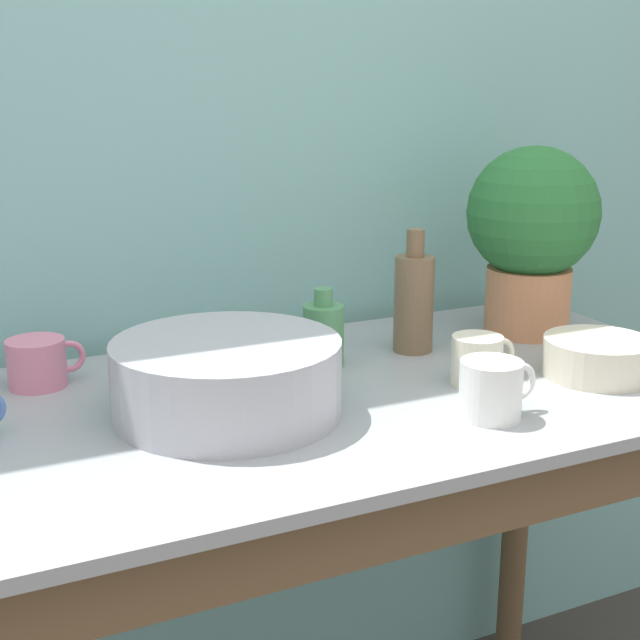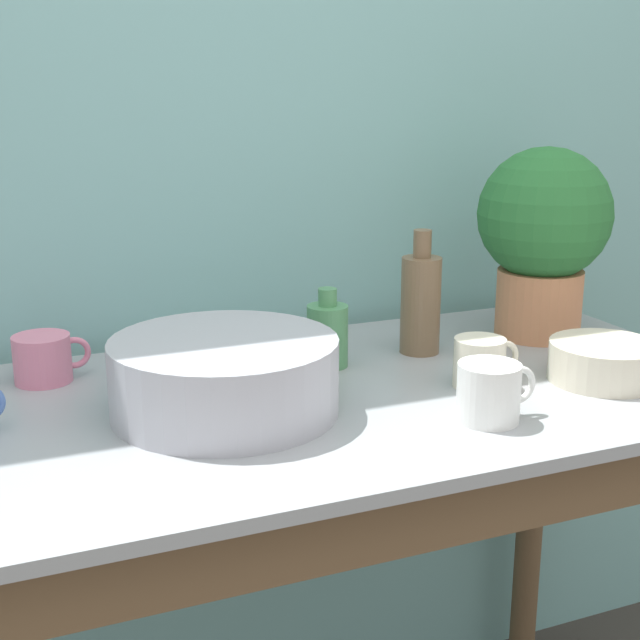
% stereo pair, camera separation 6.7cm
% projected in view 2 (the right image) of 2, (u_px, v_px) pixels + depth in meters
% --- Properties ---
extents(wall_back, '(6.00, 0.05, 2.40)m').
position_uv_depth(wall_back, '(237.00, 161.00, 1.67)').
color(wall_back, '#7AB2B2').
rests_on(wall_back, ground_plane).
extents(counter_table, '(1.40, 0.70, 0.87)m').
position_uv_depth(counter_table, '(326.00, 498.00, 1.42)').
color(counter_table, brown).
rests_on(counter_table, ground_plane).
extents(potted_plant, '(0.25, 0.25, 0.36)m').
position_uv_depth(potted_plant, '(544.00, 230.00, 1.66)').
color(potted_plant, tan).
rests_on(potted_plant, counter_table).
extents(bowl_wash_large, '(0.34, 0.34, 0.11)m').
position_uv_depth(bowl_wash_large, '(225.00, 376.00, 1.31)').
color(bowl_wash_large, '#A8A8B2').
rests_on(bowl_wash_large, counter_table).
extents(bottle_tall, '(0.07, 0.07, 0.22)m').
position_uv_depth(bottle_tall, '(421.00, 302.00, 1.59)').
color(bottle_tall, brown).
rests_on(bottle_tall, counter_table).
extents(bottle_short, '(0.07, 0.07, 0.14)m').
position_uv_depth(bottle_short, '(327.00, 334.00, 1.52)').
color(bottle_short, '#4C8C59').
rests_on(bottle_short, counter_table).
extents(mug_cream, '(0.12, 0.08, 0.08)m').
position_uv_depth(mug_cream, '(481.00, 362.00, 1.42)').
color(mug_cream, beige).
rests_on(mug_cream, counter_table).
extents(mug_pink, '(0.12, 0.09, 0.08)m').
position_uv_depth(mug_pink, '(44.00, 358.00, 1.45)').
color(mug_pink, pink).
rests_on(mug_pink, counter_table).
extents(mug_white, '(0.13, 0.09, 0.09)m').
position_uv_depth(mug_white, '(490.00, 392.00, 1.28)').
color(mug_white, white).
rests_on(mug_white, counter_table).
extents(bowl_small_cream, '(0.18, 0.18, 0.06)m').
position_uv_depth(bowl_small_cream, '(604.00, 362.00, 1.45)').
color(bowl_small_cream, beige).
rests_on(bowl_small_cream, counter_table).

